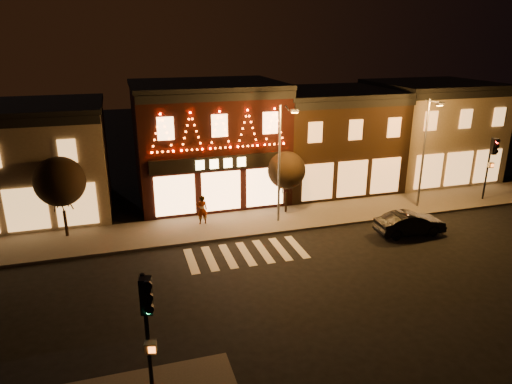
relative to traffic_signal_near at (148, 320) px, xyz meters
name	(u,v)px	position (x,y,z in m)	size (l,w,h in m)	color
ground	(269,290)	(5.77, 6.26, -3.58)	(120.00, 120.00, 0.00)	black
sidewalk_far	(259,222)	(7.77, 14.26, -3.50)	(44.00, 4.00, 0.15)	#47423D
building_left	(9,161)	(-7.23, 20.26, 0.09)	(12.20, 8.28, 7.30)	#6F624F
building_pulp	(208,141)	(5.77, 20.24, 0.59)	(10.20, 8.34, 8.30)	black
building_right_a	(329,138)	(15.27, 20.26, 0.19)	(9.20, 8.28, 7.50)	#352212
building_right_b	(429,130)	(24.27, 20.26, 0.34)	(9.20, 8.28, 7.80)	#6F624F
traffic_signal_near	(148,320)	(0.00, 0.00, 0.00)	(0.40, 0.51, 4.86)	black
traffic_signal_far	(492,156)	(24.45, 13.42, -0.22)	(0.39, 0.52, 4.50)	black
streetlamp_mid	(281,156)	(9.00, 13.74, 0.86)	(0.69, 1.67, 7.31)	#59595E
streetlamp_right	(426,145)	(19.00, 13.49, 0.88)	(0.65, 1.68, 7.34)	#59595E
tree_left	(60,182)	(-3.74, 15.30, -0.09)	(2.85, 2.85, 4.77)	black
tree_right	(287,170)	(9.93, 15.25, -0.54)	(2.46, 2.46, 4.12)	black
dark_sedan	(410,223)	(15.87, 9.98, -2.89)	(1.45, 4.16, 1.37)	black
pedestrian	(202,210)	(4.23, 14.84, -2.50)	(0.67, 0.44, 1.85)	gray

